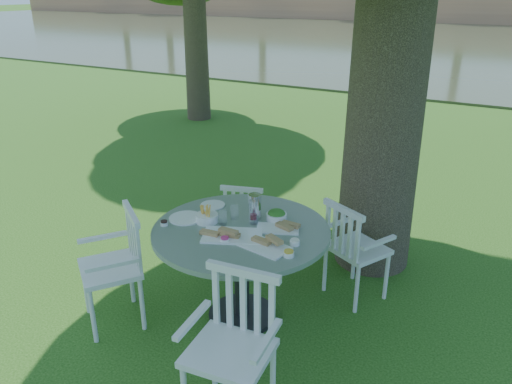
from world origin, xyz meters
The scene contains 8 objects.
ground centered at (0.00, 0.00, 0.00)m, with size 140.00×140.00×0.00m, color #17410D.
table centered at (0.23, -0.45, 0.66)m, with size 1.39×1.39×0.82m.
chair_ne centered at (0.90, 0.24, 0.53)m, with size 0.60×0.59×0.90m.
chair_nw centered at (-0.24, 0.40, 0.48)m, with size 0.51×0.49×0.82m.
chair_sw centered at (-0.60, -0.93, 0.56)m, with size 0.65×0.65×0.95m.
chair_se centered at (0.69, -1.29, 0.57)m, with size 0.54×0.51×0.97m.
tableware centered at (0.20, -0.41, 0.86)m, with size 1.17×0.72×0.21m.
river centered at (0.00, 23.00, 0.00)m, with size 100.00×28.00×0.12m, color #343C23.
Camera 1 is at (2.02, -3.43, 2.56)m, focal length 35.00 mm.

